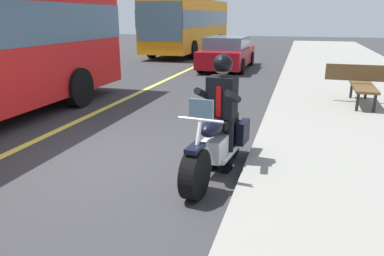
{
  "coord_description": "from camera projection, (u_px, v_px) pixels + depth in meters",
  "views": [
    {
      "loc": [
        4.96,
        2.67,
        2.25
      ],
      "look_at": [
        0.2,
        1.29,
        0.75
      ],
      "focal_mm": 34.66,
      "sensor_mm": 36.0,
      "label": 1
    }
  ],
  "objects": [
    {
      "name": "bench_sidewalk",
      "position": [
        363.0,
        81.0,
        9.11
      ],
      "size": [
        1.81,
        1.8,
        0.95
      ],
      "color": "brown",
      "rests_on": "sidewalk_curb"
    },
    {
      "name": "bus_far",
      "position": [
        190.0,
        22.0,
        23.23
      ],
      "size": [
        11.05,
        2.7,
        3.3
      ],
      "color": "orange",
      "rests_on": "ground_plane"
    },
    {
      "name": "rider_main",
      "position": [
        222.0,
        103.0,
        5.41
      ],
      "size": [
        0.66,
        0.6,
        1.74
      ],
      "color": "black",
      "rests_on": "ground_plane"
    },
    {
      "name": "motorcycle_main",
      "position": [
        217.0,
        145.0,
        5.41
      ],
      "size": [
        2.22,
        0.74,
        1.26
      ],
      "color": "black",
      "rests_on": "ground_plane"
    },
    {
      "name": "lane_center_stripe",
      "position": [
        15.0,
        150.0,
        6.46
      ],
      "size": [
        60.0,
        0.16,
        0.01
      ],
      "primitive_type": "cube",
      "color": "#E5DB4C",
      "rests_on": "ground_plane"
    },
    {
      "name": "car_silver",
      "position": [
        227.0,
        53.0,
        16.24
      ],
      "size": [
        4.6,
        1.92,
        1.4
      ],
      "color": "maroon",
      "rests_on": "ground_plane"
    },
    {
      "name": "ground_plane",
      "position": [
        118.0,
        163.0,
        5.93
      ],
      "size": [
        80.0,
        80.0,
        0.0
      ],
      "primitive_type": "plane",
      "color": "#333335"
    }
  ]
}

